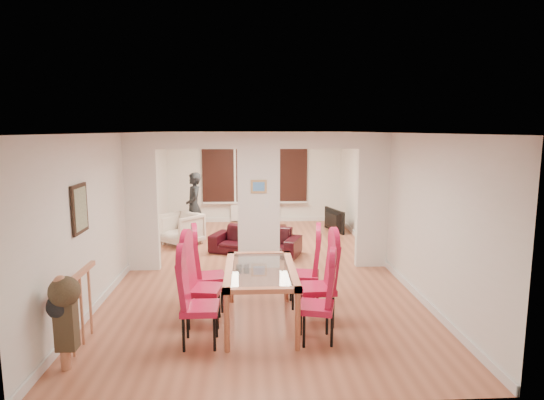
{
  "coord_description": "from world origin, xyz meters",
  "views": [
    {
      "loc": [
        -0.2,
        -8.55,
        2.65
      ],
      "look_at": [
        0.29,
        0.6,
        1.23
      ],
      "focal_mm": 30.0,
      "sensor_mm": 36.0,
      "label": 1
    }
  ],
  "objects": [
    {
      "name": "dining_chair_ra",
      "position": [
        0.64,
        -3.16,
        0.53
      ],
      "size": [
        0.52,
        0.52,
        1.06
      ],
      "primitive_type": null,
      "rotation": [
        0.0,
        0.0,
        -0.25
      ],
      "color": "#B01238",
      "rests_on": "floor"
    },
    {
      "name": "radiator",
      "position": [
        0.0,
        4.4,
        0.3
      ],
      "size": [
        1.4,
        0.08,
        0.5
      ],
      "primitive_type": "cube",
      "color": "white",
      "rests_on": "floor"
    },
    {
      "name": "sofa",
      "position": [
        -0.05,
        1.04,
        0.28
      ],
      "size": [
        2.06,
        1.39,
        0.56
      ],
      "primitive_type": "imported",
      "rotation": [
        0.0,
        0.0,
        -0.36
      ],
      "color": "black",
      "rests_on": "floor"
    },
    {
      "name": "television",
      "position": [
        1.97,
        3.07,
        0.3
      ],
      "size": [
        1.02,
        0.43,
        0.59
      ],
      "primitive_type": "imported",
      "rotation": [
        0.0,
        0.0,
        1.87
      ],
      "color": "black",
      "rests_on": "floor"
    },
    {
      "name": "dining_table",
      "position": [
        -0.04,
        -2.59,
        0.4
      ],
      "size": [
        0.95,
        1.7,
        0.79
      ],
      "primitive_type": null,
      "color": "#A75B3D",
      "rests_on": "floor"
    },
    {
      "name": "dining_chair_lb",
      "position": [
        -0.82,
        -2.56,
        0.58
      ],
      "size": [
        0.53,
        0.53,
        1.16
      ],
      "primitive_type": null,
      "rotation": [
        0.0,
        0.0,
        -0.16
      ],
      "color": "#B01238",
      "rests_on": "floor"
    },
    {
      "name": "pillar_photo",
      "position": [
        0.0,
        -0.1,
        1.6
      ],
      "size": [
        0.3,
        0.03,
        0.25
      ],
      "primitive_type": "cube",
      "color": "#4C8CD8",
      "rests_on": "divider_wall"
    },
    {
      "name": "stair_newel",
      "position": [
        -2.25,
        -3.2,
        0.55
      ],
      "size": [
        0.4,
        1.2,
        1.1
      ],
      "primitive_type": null,
      "color": "#BE7857",
      "rests_on": "floor"
    },
    {
      "name": "pendant_light",
      "position": [
        0.3,
        3.3,
        2.15
      ],
      "size": [
        0.36,
        0.36,
        0.36
      ],
      "primitive_type": "sphere",
      "color": "orange",
      "rests_on": "room_walls"
    },
    {
      "name": "armchair",
      "position": [
        -1.75,
        1.89,
        0.37
      ],
      "size": [
        1.12,
        1.13,
        0.74
      ],
      "primitive_type": "imported",
      "rotation": [
        0.0,
        0.0,
        -0.72
      ],
      "color": "beige",
      "rests_on": "floor"
    },
    {
      "name": "dining_chair_la",
      "position": [
        -0.8,
        -3.18,
        0.56
      ],
      "size": [
        0.45,
        0.45,
        1.12
      ],
      "primitive_type": null,
      "rotation": [
        0.0,
        0.0,
        -0.01
      ],
      "color": "#B01238",
      "rests_on": "floor"
    },
    {
      "name": "divider_wall",
      "position": [
        0.0,
        0.0,
        1.3
      ],
      "size": [
        5.0,
        0.18,
        2.6
      ],
      "primitive_type": "cube",
      "color": "white",
      "rests_on": "floor"
    },
    {
      "name": "coffee_table",
      "position": [
        0.23,
        2.64,
        0.12
      ],
      "size": [
        1.13,
        0.7,
        0.24
      ],
      "primitive_type": null,
      "rotation": [
        0.0,
        0.0,
        -0.17
      ],
      "color": "black",
      "rests_on": "floor"
    },
    {
      "name": "wall_poster",
      "position": [
        -2.47,
        -2.4,
        1.6
      ],
      "size": [
        0.04,
        0.52,
        0.67
      ],
      "primitive_type": "cube",
      "color": "gray",
      "rests_on": "room_walls"
    },
    {
      "name": "dining_chair_rb",
      "position": [
        0.73,
        -2.61,
        0.59
      ],
      "size": [
        0.49,
        0.49,
        1.17
      ],
      "primitive_type": null,
      "rotation": [
        0.0,
        0.0,
        0.05
      ],
      "color": "#B01238",
      "rests_on": "floor"
    },
    {
      "name": "bottle",
      "position": [
        0.41,
        2.76,
        0.39
      ],
      "size": [
        0.07,
        0.07,
        0.29
      ],
      "primitive_type": "cylinder",
      "color": "#143F19",
      "rests_on": "coffee_table"
    },
    {
      "name": "bowl",
      "position": [
        0.04,
        2.62,
        0.27
      ],
      "size": [
        0.21,
        0.21,
        0.05
      ],
      "primitive_type": "imported",
      "color": "black",
      "rests_on": "coffee_table"
    },
    {
      "name": "person",
      "position": [
        -1.51,
        2.33,
        0.82
      ],
      "size": [
        0.68,
        0.53,
        1.64
      ],
      "primitive_type": "imported",
      "rotation": [
        0.0,
        0.0,
        -1.31
      ],
      "color": "black",
      "rests_on": "floor"
    },
    {
      "name": "shoes",
      "position": [
        -0.32,
        -0.3,
        0.05
      ],
      "size": [
        0.25,
        0.27,
        0.1
      ],
      "primitive_type": null,
      "color": "black",
      "rests_on": "floor"
    },
    {
      "name": "dining_chair_rc",
      "position": [
        0.63,
        -1.97,
        0.56
      ],
      "size": [
        0.52,
        0.52,
        1.12
      ],
      "primitive_type": null,
      "rotation": [
        0.0,
        0.0,
        -0.17
      ],
      "color": "#B01238",
      "rests_on": "floor"
    },
    {
      "name": "floor",
      "position": [
        0.0,
        0.0,
        0.0
      ],
      "size": [
        5.0,
        9.0,
        0.01
      ],
      "primitive_type": "cube",
      "color": "#AC6245",
      "rests_on": "ground"
    },
    {
      "name": "room_walls",
      "position": [
        0.0,
        0.0,
        1.3
      ],
      "size": [
        5.0,
        9.0,
        2.6
      ],
      "primitive_type": null,
      "color": "silver",
      "rests_on": "floor"
    },
    {
      "name": "bay_window_blinds",
      "position": [
        0.0,
        4.44,
        1.5
      ],
      "size": [
        3.0,
        0.08,
        1.8
      ],
      "primitive_type": "cube",
      "color": "black",
      "rests_on": "room_walls"
    },
    {
      "name": "dining_chair_lc",
      "position": [
        -0.78,
        -2.0,
        0.57
      ],
      "size": [
        0.53,
        0.53,
        1.14
      ],
      "primitive_type": null,
      "rotation": [
        0.0,
        0.0,
        0.2
      ],
      "color": "#B01238",
      "rests_on": "floor"
    }
  ]
}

